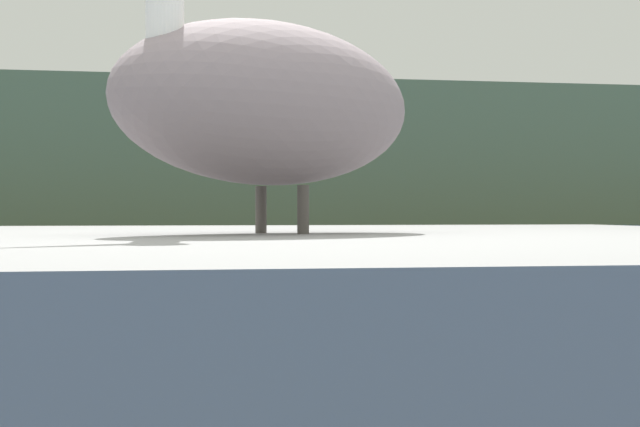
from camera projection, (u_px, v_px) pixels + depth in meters
The scene contains 4 objects.
hillside_backdrop at pixel (136, 157), 64.52m from camera, with size 140.00×16.24×8.49m, color #6B7A51.
pier_dock at pixel (268, 382), 2.62m from camera, with size 3.27×3.17×0.76m, color gray.
pelican at pixel (265, 99), 2.61m from camera, with size 1.12×0.90×0.88m.
mooring_buoy at pixel (11, 254), 12.42m from camera, with size 0.61×0.61×0.61m, color red.
Camera 1 is at (-0.36, -2.25, 0.82)m, focal length 57.43 mm.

